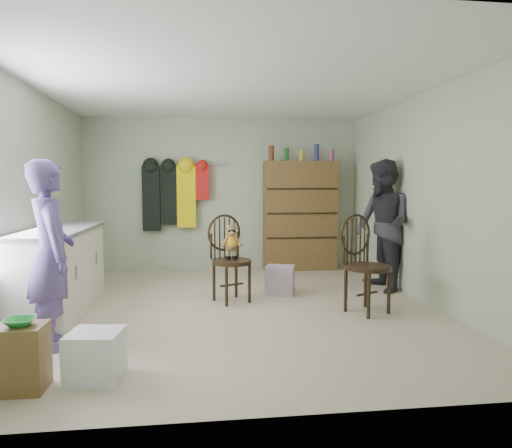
{
  "coord_description": "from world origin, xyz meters",
  "views": [
    {
      "loc": [
        -0.42,
        -5.13,
        1.41
      ],
      "look_at": [
        0.25,
        0.2,
        0.95
      ],
      "focal_mm": 32.0,
      "sensor_mm": 36.0,
      "label": 1
    }
  ],
  "objects": [
    {
      "name": "stool",
      "position": [
        -1.64,
        -1.93,
        0.23
      ],
      "size": [
        0.32,
        0.27,
        0.46
      ],
      "primitive_type": "cube",
      "color": "brown",
      "rests_on": "ground"
    },
    {
      "name": "person_left",
      "position": [
        -1.69,
        -1.05,
        0.81
      ],
      "size": [
        0.61,
        0.7,
        1.63
      ],
      "primitive_type": "imported",
      "rotation": [
        0.0,
        0.0,
        2.02
      ],
      "color": "#614F91",
      "rests_on": "ground"
    },
    {
      "name": "chair_front",
      "position": [
        -0.06,
        0.34,
        0.61
      ],
      "size": [
        0.62,
        0.62,
        1.05
      ],
      "rotation": [
        0.0,
        0.0,
        0.43
      ],
      "color": "black",
      "rests_on": "ground"
    },
    {
      "name": "plastic_tub",
      "position": [
        -1.18,
        -1.79,
        0.17
      ],
      "size": [
        0.41,
        0.39,
        0.35
      ],
      "primitive_type": "cube",
      "rotation": [
        0.0,
        0.0,
        -0.12
      ],
      "color": "white",
      "rests_on": "ground"
    },
    {
      "name": "counter",
      "position": [
        -1.95,
        0.0,
        0.47
      ],
      "size": [
        0.64,
        1.86,
        0.94
      ],
      "color": "silver",
      "rests_on": "ground"
    },
    {
      "name": "dresser",
      "position": [
        1.25,
        2.3,
        0.91
      ],
      "size": [
        1.2,
        0.39,
        2.08
      ],
      "color": "brown",
      "rests_on": "ground"
    },
    {
      "name": "person_right",
      "position": [
        2.0,
        0.64,
        0.88
      ],
      "size": [
        0.71,
        0.89,
        1.75
      ],
      "primitive_type": "imported",
      "rotation": [
        0.0,
        0.0,
        -1.51
      ],
      "color": "#2D2B33",
      "rests_on": "ground"
    },
    {
      "name": "room_walls",
      "position": [
        0.0,
        0.53,
        1.58
      ],
      "size": [
        5.0,
        5.0,
        5.0
      ],
      "color": "#AEBB9C",
      "rests_on": "ground"
    },
    {
      "name": "chair_far",
      "position": [
        1.39,
        -0.32,
        0.58
      ],
      "size": [
        0.65,
        0.65,
        1.09
      ],
      "rotation": [
        0.0,
        0.0,
        0.48
      ],
      "color": "black",
      "rests_on": "ground"
    },
    {
      "name": "coat_rack",
      "position": [
        -0.83,
        2.38,
        1.25
      ],
      "size": [
        1.42,
        0.12,
        1.09
      ],
      "color": "#99999E",
      "rests_on": "ground"
    },
    {
      "name": "ground_plane",
      "position": [
        0.0,
        0.0,
        0.0
      ],
      "size": [
        5.0,
        5.0,
        0.0
      ],
      "primitive_type": "plane",
      "color": "beige",
      "rests_on": "ground"
    },
    {
      "name": "striped_bag",
      "position": [
        0.61,
        0.59,
        0.19
      ],
      "size": [
        0.42,
        0.37,
        0.37
      ],
      "primitive_type": "cube",
      "rotation": [
        0.0,
        0.0,
        -0.32
      ],
      "color": "#E5727D",
      "rests_on": "ground"
    },
    {
      "name": "bowl",
      "position": [
        -1.64,
        -1.93,
        0.48
      ],
      "size": [
        0.2,
        0.2,
        0.05
      ],
      "primitive_type": "imported",
      "color": "green",
      "rests_on": "stool"
    }
  ]
}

